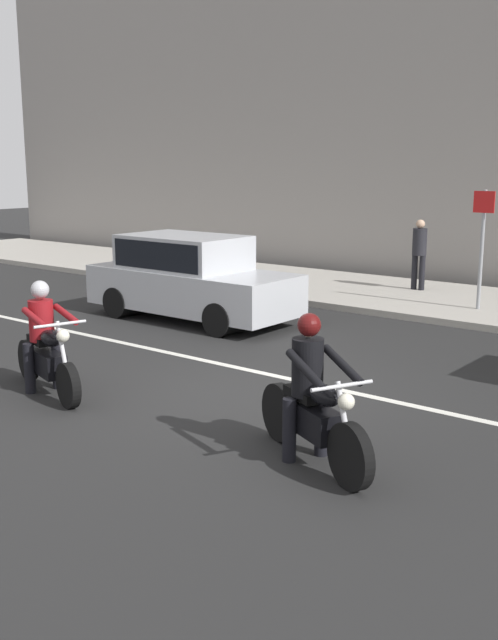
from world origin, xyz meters
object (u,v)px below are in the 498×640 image
motorcycle_with_rider_crimson (46,348)px  pedestrian_bystander (419,249)px  street_sign_post (482,237)px  motorcycle_with_rider_black_leather (312,404)px  parked_sedan_silver (189,277)px

motorcycle_with_rider_crimson → pedestrian_bystander: size_ratio=1.25×
motorcycle_with_rider_crimson → pedestrian_bystander: (0.53, 10.42, 0.48)m
motorcycle_with_rider_crimson → street_sign_post: size_ratio=0.85×
motorcycle_with_rider_black_leather → parked_sedan_silver: parked_sedan_silver is taller
parked_sedan_silver → street_sign_post: bearing=42.4°
parked_sedan_silver → street_sign_post: 6.09m
parked_sedan_silver → pedestrian_bystander: pedestrian_bystander is taller
parked_sedan_silver → street_sign_post: (4.46, 4.08, 0.76)m
motorcycle_with_rider_crimson → street_sign_post: (2.62, 8.96, 1.00)m
motorcycle_with_rider_crimson → motorcycle_with_rider_black_leather: (4.25, 0.24, 0.01)m
motorcycle_with_rider_black_leather → pedestrian_bystander: 10.85m
motorcycle_with_rider_black_leather → street_sign_post: street_sign_post is taller
motorcycle_with_rider_crimson → motorcycle_with_rider_black_leather: bearing=3.2°
motorcycle_with_rider_crimson → parked_sedan_silver: parked_sedan_silver is taller
motorcycle_with_rider_crimson → parked_sedan_silver: bearing=110.7°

